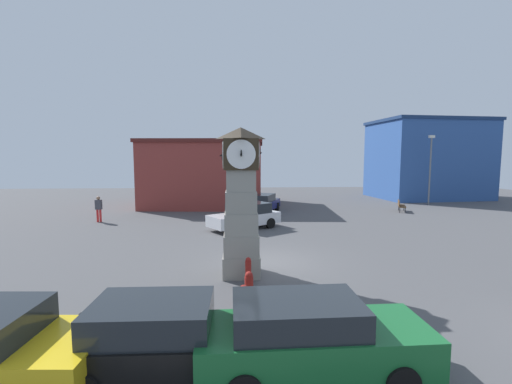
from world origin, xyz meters
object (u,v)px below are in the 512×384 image
clock_tower (241,204)px  bollard_near_tower (248,271)px  car_by_building (309,337)px  car_silver_hatch (246,216)px  bench (401,205)px  car_near_tower (164,338)px  bollard_mid_row (249,288)px  street_lamp_near_road (430,165)px  car_far_lot (262,203)px  bollard_far_row (244,304)px  pedestrian_crossing_lot (99,207)px

clock_tower → bollard_near_tower: (0.22, -1.10, -2.14)m
clock_tower → car_by_building: 6.38m
car_silver_hatch → bench: 13.97m
bollard_near_tower → bench: size_ratio=0.58×
car_near_tower → clock_tower: bearing=74.5°
bollard_mid_row → street_lamp_near_road: size_ratio=0.16×
car_silver_hatch → street_lamp_near_road: street_lamp_near_road is taller
car_silver_hatch → bench: (12.66, 5.89, -0.26)m
car_by_building → car_silver_hatch: 14.23m
car_by_building → car_far_lot: bearing=88.2°
bollard_far_row → street_lamp_near_road: 27.97m
clock_tower → bollard_mid_row: 3.42m
bollard_far_row → car_by_building: bearing=-61.3°
bollard_far_row → street_lamp_near_road: bearing=50.9°
clock_tower → car_by_building: clock_tower is taller
bench → bollard_mid_row: bearing=-127.5°
car_silver_hatch → pedestrian_crossing_lot: size_ratio=2.65×
bench → pedestrian_crossing_lot: (-22.44, -3.15, 0.48)m
car_by_building → car_far_lot: (0.63, 20.45, -0.05)m
car_near_tower → street_lamp_near_road: street_lamp_near_road is taller
car_by_building → bench: 23.32m
car_near_tower → pedestrian_crossing_lot: 18.50m
bench → pedestrian_crossing_lot: pedestrian_crossing_lot is taller
bollard_near_tower → bollard_far_row: bollard_far_row is taller
bollard_mid_row → car_silver_hatch: (0.24, 10.91, 0.27)m
car_far_lot → bench: size_ratio=2.64×
bollard_near_tower → bollard_far_row: bearing=-94.7°
bollard_mid_row → street_lamp_near_road: street_lamp_near_road is taller
bollard_near_tower → car_by_building: (1.02, -4.88, 0.30)m
pedestrian_crossing_lot → clock_tower: bearing=-49.5°
car_far_lot → car_silver_hatch: 6.41m
car_far_lot → bollard_near_tower: bearing=-96.1°
bollard_mid_row → car_far_lot: car_far_lot is taller
car_near_tower → pedestrian_crossing_lot: bearing=114.8°
bollard_mid_row → car_silver_hatch: bearing=88.8°
car_by_building → car_far_lot: size_ratio=1.03×
car_by_building → pedestrian_crossing_lot: pedestrian_crossing_lot is taller
clock_tower → car_near_tower: size_ratio=1.28×
car_near_tower → car_far_lot: (3.49, 20.31, -0.02)m
bollard_mid_row → bench: (12.90, 16.81, 0.01)m
bollard_far_row → bench: (13.07, 17.83, 0.01)m
car_near_tower → car_by_building: 2.87m
car_far_lot → bench: (11.20, -0.35, -0.23)m
car_silver_hatch → pedestrian_crossing_lot: (-9.78, 2.74, 0.22)m
bollard_near_tower → car_far_lot: car_far_lot is taller
car_silver_hatch → pedestrian_crossing_lot: 10.16m
bench → bollard_near_tower: bearing=-130.2°
car_far_lot → pedestrian_crossing_lot: pedestrian_crossing_lot is taller
car_far_lot → bench: bearing=-1.8°
bollard_far_row → bench: bollard_far_row is taller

